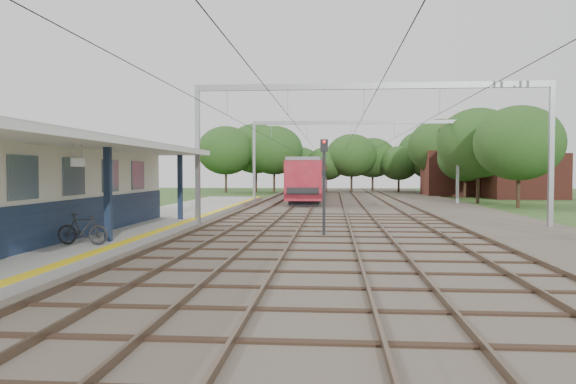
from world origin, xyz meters
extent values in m
plane|color=#2D4C1E|center=(0.00, 0.00, 0.00)|extent=(160.00, 160.00, 0.00)
cube|color=#473D33|center=(4.00, 30.00, 0.05)|extent=(18.00, 90.00, 0.10)
cube|color=gray|center=(-7.50, 14.00, 0.17)|extent=(5.00, 52.00, 0.35)
cube|color=yellow|center=(-5.25, 14.00, 0.35)|extent=(0.45, 52.00, 0.01)
cube|color=beige|center=(-8.90, 7.00, 2.05)|extent=(3.20, 18.00, 3.40)
cube|color=#13203B|center=(-7.28, 7.00, 1.05)|extent=(0.06, 18.00, 1.40)
cube|color=slate|center=(-7.27, 7.00, 2.55)|extent=(0.05, 16.00, 1.30)
cube|color=#13203B|center=(-5.90, 6.00, 1.95)|extent=(0.22, 0.22, 3.20)
cube|color=#13203B|center=(-5.90, 15.00, 1.95)|extent=(0.22, 0.22, 3.20)
cube|color=silver|center=(-7.80, 6.00, 3.67)|extent=(6.40, 20.00, 0.24)
cube|color=white|center=(-6.00, 4.00, 3.00)|extent=(0.06, 0.85, 0.26)
cube|color=brown|center=(-4.22, 30.00, 0.17)|extent=(0.07, 88.00, 0.15)
cube|color=brown|center=(-2.78, 30.00, 0.17)|extent=(0.07, 88.00, 0.15)
cube|color=brown|center=(-1.22, 30.00, 0.17)|extent=(0.07, 88.00, 0.15)
cube|color=brown|center=(0.22, 30.00, 0.17)|extent=(0.07, 88.00, 0.15)
cube|color=brown|center=(2.48, 30.00, 0.17)|extent=(0.07, 88.00, 0.15)
cube|color=brown|center=(3.92, 30.00, 0.17)|extent=(0.07, 88.00, 0.15)
cube|color=brown|center=(6.08, 30.00, 0.17)|extent=(0.07, 88.00, 0.15)
cube|color=brown|center=(7.52, 30.00, 0.17)|extent=(0.07, 88.00, 0.15)
cube|color=gray|center=(-5.00, 15.00, 3.50)|extent=(0.22, 0.22, 7.00)
cube|color=gray|center=(12.00, 15.00, 3.50)|extent=(0.22, 0.22, 7.00)
cube|color=gray|center=(3.50, 15.00, 6.85)|extent=(17.00, 0.20, 0.30)
cube|color=gray|center=(-5.00, 35.00, 3.50)|extent=(0.22, 0.22, 7.00)
cube|color=gray|center=(12.00, 35.00, 3.50)|extent=(0.22, 0.22, 7.00)
cube|color=gray|center=(3.50, 35.00, 6.85)|extent=(17.00, 0.20, 0.30)
cylinder|color=black|center=(-3.50, 30.00, 5.50)|extent=(0.02, 88.00, 0.02)
cylinder|color=black|center=(-0.50, 30.00, 5.50)|extent=(0.02, 88.00, 0.02)
cylinder|color=black|center=(3.20, 30.00, 5.50)|extent=(0.02, 88.00, 0.02)
cylinder|color=black|center=(6.80, 30.00, 5.50)|extent=(0.02, 88.00, 0.02)
cylinder|color=#382619|center=(-10.00, 61.00, 1.44)|extent=(0.28, 0.28, 2.88)
ellipsoid|color=#1F4117|center=(-10.00, 61.00, 4.96)|extent=(6.72, 6.72, 5.76)
cylinder|color=#382619|center=(-4.00, 63.00, 1.26)|extent=(0.28, 0.28, 2.52)
ellipsoid|color=#1F4117|center=(-4.00, 63.00, 4.34)|extent=(5.88, 5.88, 5.04)
cylinder|color=#382619|center=(2.00, 60.00, 1.62)|extent=(0.28, 0.28, 3.24)
ellipsoid|color=#1F4117|center=(2.00, 60.00, 5.58)|extent=(7.56, 7.56, 6.48)
cylinder|color=#382619|center=(8.00, 62.00, 1.35)|extent=(0.28, 0.28, 2.70)
ellipsoid|color=#1F4117|center=(8.00, 62.00, 4.65)|extent=(6.30, 6.30, 5.40)
cylinder|color=#382619|center=(14.50, 38.00, 1.26)|extent=(0.28, 0.28, 2.52)
ellipsoid|color=#1F4117|center=(14.50, 38.00, 4.34)|extent=(5.88, 5.88, 5.04)
cylinder|color=#382619|center=(15.00, 54.00, 1.44)|extent=(0.28, 0.28, 2.88)
ellipsoid|color=#1F4117|center=(15.00, 54.00, 4.96)|extent=(6.72, 6.72, 5.76)
cube|color=brown|center=(21.00, 46.00, 2.25)|extent=(7.00, 6.00, 4.50)
cube|color=maroon|center=(21.00, 46.00, 5.40)|extent=(4.99, 6.12, 4.99)
cube|color=brown|center=(16.00, 52.00, 2.50)|extent=(8.00, 6.00, 5.00)
cube|color=maroon|center=(16.00, 52.00, 5.90)|extent=(5.52, 6.12, 5.52)
imported|color=black|center=(-6.35, 5.00, 0.86)|extent=(1.70, 0.51, 1.02)
cube|color=black|center=(-0.50, 37.15, 0.32)|extent=(2.23, 15.91, 0.44)
cube|color=maroon|center=(-0.50, 37.15, 2.05)|extent=(2.79, 17.29, 3.01)
cube|color=black|center=(-0.50, 37.15, 2.36)|extent=(2.83, 15.91, 0.86)
cube|color=slate|center=(-0.50, 37.15, 3.68)|extent=(2.56, 17.29, 0.28)
cube|color=black|center=(-0.50, 55.04, 0.32)|extent=(2.23, 15.91, 0.44)
cube|color=maroon|center=(-0.50, 55.04, 2.05)|extent=(2.79, 17.29, 3.01)
cube|color=black|center=(-0.50, 55.04, 2.36)|extent=(2.83, 15.91, 0.86)
cube|color=slate|center=(-0.50, 55.04, 3.68)|extent=(2.56, 17.29, 0.28)
cylinder|color=black|center=(1.35, 10.67, 1.85)|extent=(0.16, 0.16, 3.69)
cube|color=black|center=(1.35, 10.67, 3.79)|extent=(0.32, 0.25, 0.51)
sphere|color=red|center=(1.35, 10.57, 3.94)|extent=(0.13, 0.13, 0.13)
camera|label=1|loc=(1.73, -12.45, 2.72)|focal=35.00mm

